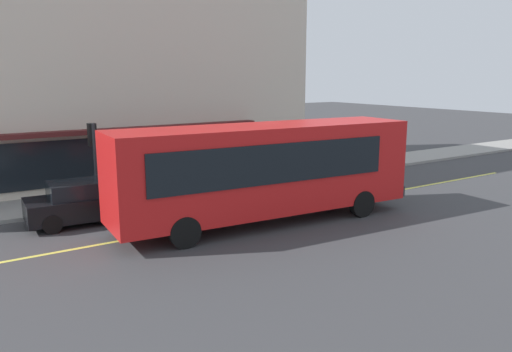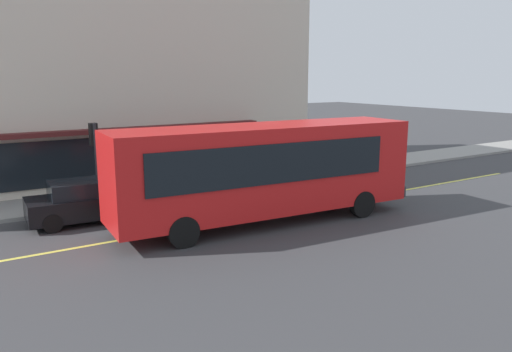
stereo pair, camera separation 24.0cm
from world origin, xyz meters
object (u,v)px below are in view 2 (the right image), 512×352
(car_black, at_px, (89,201))
(bus, at_px, (266,168))
(traffic_light, at_px, (94,144))
(pedestrian_at_corner, at_px, (316,149))

(car_black, bearing_deg, bus, -33.92)
(bus, distance_m, traffic_light, 7.16)
(car_black, relative_size, pedestrian_at_corner, 2.60)
(bus, distance_m, car_black, 6.50)
(bus, height_order, traffic_light, bus)
(bus, height_order, pedestrian_at_corner, bus)
(bus, bearing_deg, traffic_light, 128.58)
(bus, bearing_deg, pedestrian_at_corner, 41.47)
(bus, relative_size, car_black, 2.57)
(pedestrian_at_corner, bearing_deg, car_black, -165.03)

